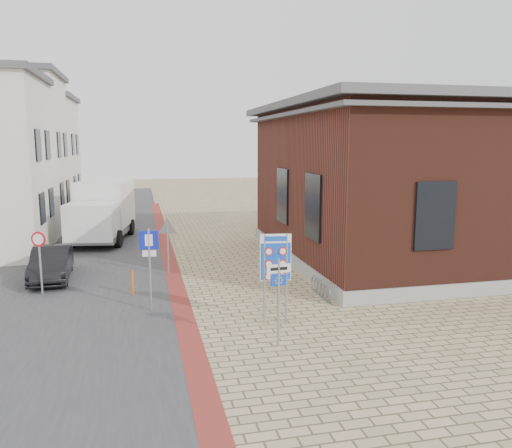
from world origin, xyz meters
name	(u,v)px	position (x,y,z in m)	size (l,w,h in m)	color
ground	(259,326)	(0.00, 0.00, 0.00)	(120.00, 120.00, 0.00)	tan
road_strip	(98,237)	(-5.50, 15.00, 0.01)	(7.00, 60.00, 0.02)	#38383A
curb_strip	(168,253)	(-2.00, 10.00, 0.01)	(0.60, 40.00, 0.02)	maroon
brick_building	(419,180)	(8.99, 7.00, 3.49)	(13.00, 13.00, 6.80)	gray
townhouse_far	(21,157)	(-10.99, 24.00, 4.17)	(7.40, 6.40, 8.30)	silver
bike_rack	(321,289)	(2.65, 2.20, 0.26)	(0.08, 1.80, 0.60)	slate
sedan	(51,263)	(-6.50, 6.48, 0.62)	(1.32, 3.78, 1.24)	black
box_truck	(103,210)	(-5.12, 14.03, 1.61)	(3.26, 6.25, 3.12)	slate
border_sign	(276,260)	(0.50, 0.11, 1.86)	(0.89, 0.15, 2.60)	gray
essen_sign	(278,289)	(0.14, -1.50, 1.49)	(0.61, 0.10, 2.27)	gray
parking_sign	(149,255)	(-2.93, 2.00, 1.76)	(0.57, 0.09, 2.57)	gray
yield_sign	(167,233)	(-2.18, 6.00, 1.68)	(0.77, 0.26, 2.22)	gray
speed_sign	(40,253)	(-6.50, 4.50, 1.44)	(0.49, 0.21, 2.18)	gray
bollard	(133,282)	(-3.50, 3.76, 0.44)	(0.08, 0.08, 0.88)	#F8550D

